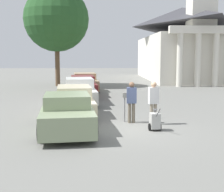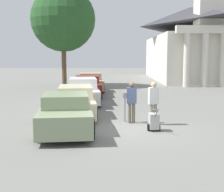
# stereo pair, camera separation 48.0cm
# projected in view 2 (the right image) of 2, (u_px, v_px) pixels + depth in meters

# --- Properties ---
(ground_plane) EXTENTS (120.00, 120.00, 0.00)m
(ground_plane) POSITION_uv_depth(u_px,v_px,m) (123.00, 130.00, 12.29)
(ground_plane) COLOR slate
(parked_car_sage) EXTENTS (2.45, 5.06, 1.46)m
(parked_car_sage) POSITION_uv_depth(u_px,v_px,m) (66.00, 113.00, 12.14)
(parked_car_sage) COLOR gray
(parked_car_sage) RESTS_ON ground_plane
(parked_car_cream) EXTENTS (2.36, 5.43, 1.44)m
(parked_car_cream) POSITION_uv_depth(u_px,v_px,m) (75.00, 101.00, 15.28)
(parked_car_cream) COLOR beige
(parked_car_cream) RESTS_ON ground_plane
(parked_car_white) EXTENTS (2.39, 5.45, 1.55)m
(parked_car_white) POSITION_uv_depth(u_px,v_px,m) (82.00, 91.00, 19.10)
(parked_car_white) COLOR silver
(parked_car_white) RESTS_ON ground_plane
(parked_car_maroon) EXTENTS (2.31, 5.06, 1.48)m
(parked_car_maroon) POSITION_uv_depth(u_px,v_px,m) (87.00, 86.00, 22.35)
(parked_car_maroon) COLOR maroon
(parked_car_maroon) RESTS_ON ground_plane
(parked_car_tan) EXTENTS (2.46, 5.15, 1.49)m
(parked_car_tan) POSITION_uv_depth(u_px,v_px,m) (90.00, 82.00, 25.49)
(parked_car_tan) COLOR tan
(parked_car_tan) RESTS_ON ground_plane
(parking_meter) EXTENTS (0.18, 0.09, 1.29)m
(parking_meter) POSITION_uv_depth(u_px,v_px,m) (124.00, 102.00, 13.64)
(parking_meter) COLOR slate
(parking_meter) RESTS_ON ground_plane
(person_worker) EXTENTS (0.43, 0.24, 1.78)m
(person_worker) POSITION_uv_depth(u_px,v_px,m) (131.00, 100.00, 13.37)
(person_worker) COLOR #665B4C
(person_worker) RESTS_ON ground_plane
(person_supervisor) EXTENTS (0.46, 0.30, 1.82)m
(person_supervisor) POSITION_uv_depth(u_px,v_px,m) (153.00, 100.00, 13.07)
(person_supervisor) COLOR gray
(person_supervisor) RESTS_ON ground_plane
(equipment_cart) EXTENTS (0.49, 1.00, 1.00)m
(equipment_cart) POSITION_uv_depth(u_px,v_px,m) (153.00, 121.00, 12.06)
(equipment_cart) COLOR #B2B2AD
(equipment_cart) RESTS_ON ground_plane
(church) EXTENTS (8.57, 18.86, 18.27)m
(church) POSITION_uv_depth(u_px,v_px,m) (190.00, 41.00, 37.14)
(church) COLOR silver
(church) RESTS_ON ground_plane
(shade_tree) EXTENTS (6.03, 6.03, 9.27)m
(shade_tree) POSITION_uv_depth(u_px,v_px,m) (63.00, 19.00, 29.10)
(shade_tree) COLOR brown
(shade_tree) RESTS_ON ground_plane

